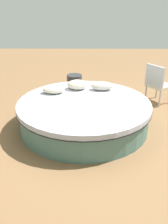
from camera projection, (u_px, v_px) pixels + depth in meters
The scene contains 7 objects.
ground_plane at pixel (84, 126), 5.33m from camera, with size 16.00×16.00×0.00m, color olive.
round_bed at pixel (84, 114), 5.21m from camera, with size 2.68×2.68×0.56m.
throw_pillow_0 at pixel (102, 86), 5.68m from camera, with size 0.49×0.28×0.19m, color beige.
throw_pillow_1 at pixel (77, 85), 5.73m from camera, with size 0.44×0.36×0.21m, color beige.
throw_pillow_2 at pixel (53, 89), 5.51m from camera, with size 0.48×0.30×0.17m, color beige.
patio_chair at pixel (157, 82), 6.21m from camera, with size 0.71×0.72×0.98m.
side_table at pixel (74, 83), 7.15m from camera, with size 0.42×0.42×0.46m, color #333338.
Camera 1 is at (-0.05, 4.69, 2.55)m, focal length 41.02 mm.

